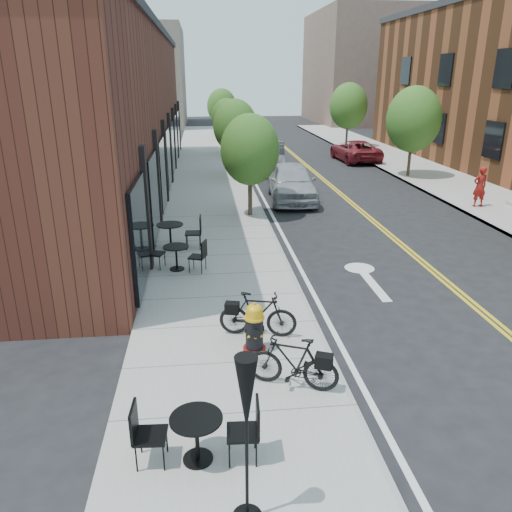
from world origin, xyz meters
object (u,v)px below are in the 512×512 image
parked_car_a (292,182)px  parked_car_b (269,157)px  bistro_set_b (176,254)px  bistro_set_a (197,432)px  patio_umbrella (246,407)px  parked_car_far (355,151)px  fire_hydrant (254,328)px  parked_car_c (248,144)px  pedestrian (480,187)px  bicycle_right (258,314)px  bistro_set_c (170,233)px  bicycle_left (293,362)px

parked_car_a → parked_car_b: 7.09m
bistro_set_b → parked_car_b: 15.98m
bistro_set_a → parked_car_a: parked_car_a is taller
patio_umbrella → parked_car_a: bearing=78.2°
patio_umbrella → parked_car_b: patio_umbrella is taller
bistro_set_b → parked_car_b: size_ratio=0.34×
bistro_set_a → parked_car_far: (9.99, 25.75, 0.08)m
fire_hydrant → parked_car_a: parked_car_a is taller
fire_hydrant → parked_car_a: (2.98, 12.75, 0.21)m
parked_car_c → pedestrian: bearing=-66.1°
fire_hydrant → pedestrian: size_ratio=0.63×
parked_car_a → pedestrian: bearing=-13.8°
parked_car_a → bicycle_right: bearing=-99.3°
patio_umbrella → parked_car_far: 28.42m
bistro_set_c → parked_car_far: 19.75m
patio_umbrella → parked_car_c: bearing=84.7°
bicycle_right → pedestrian: 14.16m
bicycle_left → bistro_set_a: (-1.63, -1.59, -0.02)m
parked_car_a → pedestrian: size_ratio=2.93×
fire_hydrant → pedestrian: bearing=44.3°
bicycle_right → parked_car_a: bearing=-0.2°
fire_hydrant → parked_car_far: 24.55m
fire_hydrant → parked_car_far: bearing=67.9°
patio_umbrella → fire_hydrant: bearing=82.7°
parked_car_c → parked_car_far: size_ratio=1.14×
patio_umbrella → parked_car_c: patio_umbrella is taller
parked_car_a → patio_umbrella: bearing=-97.9°
bistro_set_b → parked_car_a: (4.67, 8.21, 0.25)m
parked_car_b → patio_umbrella: bearing=-90.4°
bicycle_right → parked_car_c: bearing=8.2°
parked_car_c → parked_car_b: bearing=-87.4°
parked_car_far → patio_umbrella: bearing=67.7°
bistro_set_a → parked_car_b: 23.06m
bistro_set_a → pedestrian: bearing=52.4°
bicycle_left → pedestrian: size_ratio=0.98×
bistro_set_b → parked_car_c: (3.99, 21.55, 0.22)m
fire_hydrant → bistro_set_b: 4.85m
parked_car_c → parked_car_a: bearing=-90.3°
patio_umbrella → parked_car_far: patio_umbrella is taller
bicycle_left → parked_car_b: (2.42, 21.11, 0.20)m
fire_hydrant → parked_car_far: (8.89, 22.88, 0.06)m
bistro_set_b → parked_car_a: bearing=79.6°
fire_hydrant → parked_car_far: parked_car_far is taller
fire_hydrant → bistro_set_a: size_ratio=0.60×
patio_umbrella → pedestrian: (10.84, 14.32, -0.80)m
bistro_set_c → pedestrian: 12.93m
bicycle_left → bistro_set_c: 8.03m
bicycle_right → parked_car_far: (8.76, 22.30, 0.06)m
bistro_set_a → parked_car_c: (3.40, 28.96, 0.21)m
patio_umbrella → parked_car_a: 17.06m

